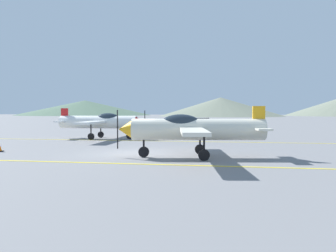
# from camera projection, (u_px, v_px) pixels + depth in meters

# --- Properties ---
(ground_plane) EXTENTS (400.00, 400.00, 0.00)m
(ground_plane) POSITION_uv_depth(u_px,v_px,m) (132.00, 154.00, 16.38)
(ground_plane) COLOR slate
(apron_line_near) EXTENTS (80.00, 0.16, 0.01)m
(apron_line_near) POSITION_uv_depth(u_px,v_px,m) (113.00, 163.00, 13.39)
(apron_line_near) COLOR yellow
(apron_line_near) RESTS_ON ground_plane
(apron_line_far) EXTENTS (80.00, 0.16, 0.01)m
(apron_line_far) POSITION_uv_depth(u_px,v_px,m) (157.00, 141.00, 23.48)
(apron_line_far) COLOR yellow
(apron_line_far) RESTS_ON ground_plane
(airplane_near) EXTENTS (7.28, 8.35, 2.50)m
(airplane_near) POSITION_uv_depth(u_px,v_px,m) (192.00, 129.00, 15.09)
(airplane_near) COLOR silver
(airplane_near) RESTS_ON ground_plane
(airplane_mid) EXTENTS (7.18, 8.29, 2.50)m
(airplane_mid) POSITION_uv_depth(u_px,v_px,m) (101.00, 122.00, 25.38)
(airplane_mid) COLOR white
(airplane_mid) RESTS_ON ground_plane
(car_sedan) EXTENTS (4.64, 3.02, 1.62)m
(car_sedan) POSITION_uv_depth(u_px,v_px,m) (196.00, 126.00, 29.82)
(car_sedan) COLOR red
(car_sedan) RESTS_ON ground_plane
(hill_left) EXTENTS (78.32, 78.32, 8.72)m
(hill_left) POSITION_uv_depth(u_px,v_px,m) (85.00, 108.00, 184.98)
(hill_left) COLOR #4C6651
(hill_left) RESTS_ON ground_plane
(hill_centerleft) EXTENTS (57.07, 57.07, 8.69)m
(hill_centerleft) POSITION_uv_depth(u_px,v_px,m) (221.00, 107.00, 144.05)
(hill_centerleft) COLOR slate
(hill_centerleft) RESTS_ON ground_plane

